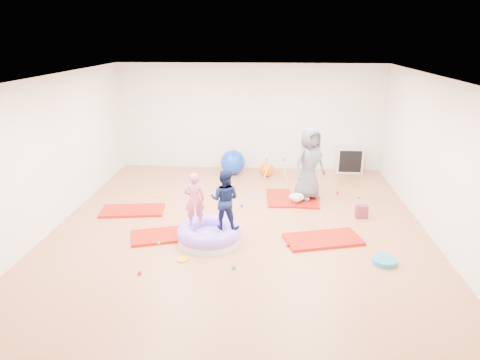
{
  "coord_description": "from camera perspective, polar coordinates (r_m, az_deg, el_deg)",
  "views": [
    {
      "loc": [
        0.54,
        -7.27,
        3.5
      ],
      "look_at": [
        0.0,
        0.3,
        0.9
      ],
      "focal_mm": 32.0,
      "sensor_mm": 36.0,
      "label": 1
    }
  ],
  "objects": [
    {
      "name": "balance_disc",
      "position": [
        7.36,
        18.72,
        -10.2
      ],
      "size": [
        0.39,
        0.39,
        0.09
      ],
      "primitive_type": "cylinder",
      "color": "teal",
      "rests_on": "ground"
    },
    {
      "name": "ball_pit_balls",
      "position": [
        8.57,
        -0.25,
        -4.95
      ],
      "size": [
        4.55,
        3.88,
        0.06
      ],
      "color": "red",
      "rests_on": "ground"
    },
    {
      "name": "exercise_ball_orange",
      "position": [
        11.07,
        3.59,
        1.45
      ],
      "size": [
        0.37,
        0.37,
        0.37
      ],
      "primitive_type": "sphere",
      "color": "#FF6900",
      "rests_on": "ground"
    },
    {
      "name": "child_pink",
      "position": [
        7.46,
        -6.11,
        -2.26
      ],
      "size": [
        0.4,
        0.3,
        0.98
      ],
      "primitive_type": "imported",
      "rotation": [
        0.0,
        0.0,
        3.34
      ],
      "color": "#CD567F",
      "rests_on": "inflatable_cushion"
    },
    {
      "name": "infant",
      "position": [
        9.34,
        7.57,
        -2.33
      ],
      "size": [
        0.33,
        0.34,
        0.19
      ],
      "color": "#B1E0F1",
      "rests_on": "gym_mat_rear_right"
    },
    {
      "name": "yellow_toy",
      "position": [
        7.15,
        -7.7,
        -10.44
      ],
      "size": [
        0.2,
        0.2,
        0.03
      ],
      "primitive_type": "cylinder",
      "color": "#E8B30E",
      "rests_on": "ground"
    },
    {
      "name": "gym_mat_mid_left",
      "position": [
        9.17,
        -14.12,
        -3.97
      ],
      "size": [
        1.35,
        0.81,
        0.05
      ],
      "primitive_type": "cube",
      "rotation": [
        0.0,
        0.0,
        0.14
      ],
      "color": "red",
      "rests_on": "ground"
    },
    {
      "name": "infant_play_gym",
      "position": [
        11.0,
        4.78,
        2.01
      ],
      "size": [
        0.61,
        0.58,
        0.47
      ],
      "rotation": [
        0.0,
        0.0,
        -0.02
      ],
      "color": "beige",
      "rests_on": "ground"
    },
    {
      "name": "inflatable_cushion",
      "position": [
        7.64,
        -4.14,
        -7.21
      ],
      "size": [
        1.15,
        1.15,
        0.36
      ],
      "rotation": [
        0.0,
        0.0,
        -0.14
      ],
      "color": "silver",
      "rests_on": "ground"
    },
    {
      "name": "gym_mat_right",
      "position": [
        7.83,
        11.0,
        -7.78
      ],
      "size": [
        1.46,
        1.0,
        0.06
      ],
      "primitive_type": "cube",
      "rotation": [
        0.0,
        0.0,
        0.27
      ],
      "color": "red",
      "rests_on": "ground"
    },
    {
      "name": "backpack",
      "position": [
        8.91,
        15.9,
        -4.07
      ],
      "size": [
        0.24,
        0.16,
        0.27
      ],
      "primitive_type": "cube",
      "rotation": [
        0.0,
        0.0,
        0.08
      ],
      "color": "#B31E42",
      "rests_on": "ground"
    },
    {
      "name": "child_navy",
      "position": [
        7.31,
        -2.06,
        -2.27
      ],
      "size": [
        0.58,
        0.48,
        1.06
      ],
      "primitive_type": "imported",
      "rotation": [
        0.0,
        0.0,
        2.97
      ],
      "color": "#0C163E",
      "rests_on": "inflatable_cushion"
    },
    {
      "name": "gym_mat_rear_right",
      "position": [
        9.62,
        8.93,
        -2.53
      ],
      "size": [
        0.61,
        1.1,
        0.04
      ],
      "primitive_type": "cube",
      "rotation": [
        0.0,
        0.0,
        1.5
      ],
      "color": "red",
      "rests_on": "ground"
    },
    {
      "name": "gym_mat_front_left",
      "position": [
        7.96,
        -9.81,
        -7.26
      ],
      "size": [
        1.38,
        0.97,
        0.05
      ],
      "primitive_type": "cube",
      "rotation": [
        0.0,
        0.0,
        0.31
      ],
      "color": "red",
      "rests_on": "ground"
    },
    {
      "name": "room",
      "position": [
        7.59,
        -0.16,
        2.84
      ],
      "size": [
        7.01,
        8.01,
        2.81
      ],
      "color": "#AE6E37",
      "rests_on": "ground"
    },
    {
      "name": "cube_shelf",
      "position": [
        11.7,
        14.38,
        2.61
      ],
      "size": [
        0.67,
        0.33,
        0.67
      ],
      "color": "beige",
      "rests_on": "ground"
    },
    {
      "name": "adult_caregiver",
      "position": [
        9.41,
        9.22,
        2.21
      ],
      "size": [
        0.92,
        0.87,
        1.59
      ],
      "primitive_type": "imported",
      "rotation": [
        0.0,
        0.0,
        0.63
      ],
      "color": "#565860",
      "rests_on": "gym_mat_rear_right"
    },
    {
      "name": "exercise_ball_blue",
      "position": [
        11.18,
        -0.96,
        2.39
      ],
      "size": [
        0.65,
        0.65,
        0.65
      ],
      "primitive_type": "sphere",
      "color": "#0D39C1",
      "rests_on": "ground"
    },
    {
      "name": "gym_mat_center_back",
      "position": [
        9.6,
        5.27,
        -2.41
      ],
      "size": [
        0.6,
        1.11,
        0.05
      ],
      "primitive_type": "cube",
      "rotation": [
        0.0,
        0.0,
        1.63
      ],
      "color": "red",
      "rests_on": "ground"
    }
  ]
}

